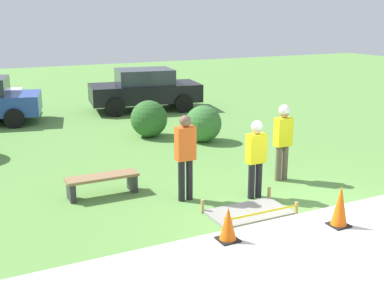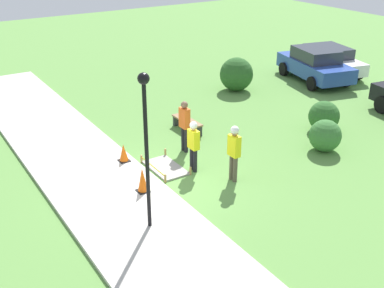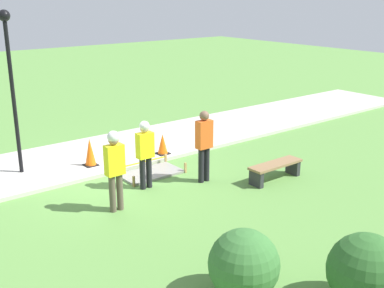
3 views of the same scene
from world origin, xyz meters
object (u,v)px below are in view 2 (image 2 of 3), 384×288
Objects in this scene: parked_car_white at (327,60)px; lamppost_near at (146,131)px; park_bench at (187,123)px; worker_supervisor at (234,148)px; bystander_in_orange_shirt at (185,123)px; parked_car_blue at (315,64)px; worker_assistant at (193,142)px; traffic_cone_near_patch at (124,153)px; traffic_cone_far_patch at (142,180)px.

lamppost_near is at bearing -49.42° from parked_car_white.
park_bench is 0.86× the size of worker_supervisor.
lamppost_near is at bearing -40.62° from park_bench.
parked_car_blue is at bearing 109.64° from bystander_in_orange_shirt.
lamppost_near reaches higher than bystander_in_orange_shirt.
parked_car_white is at bearing 109.49° from bystander_in_orange_shirt.
parked_car_white is at bearing 103.66° from park_bench.
bystander_in_orange_shirt reaches higher than worker_assistant.
traffic_cone_near_patch is at bearing -69.04° from park_bench.
park_bench is 0.92× the size of worker_assistant.
worker_supervisor is at bearing 74.80° from traffic_cone_far_patch.
traffic_cone_far_patch is 0.17× the size of parked_car_white.
worker_assistant is 0.36× the size of parked_car_blue.
traffic_cone_far_patch is at bearing -105.20° from worker_supervisor.
worker_assistant is 0.37× the size of parked_car_white.
parked_car_blue is at bearing 105.14° from traffic_cone_near_patch.
parked_car_white is (-7.37, 14.26, -1.96)m from lamppost_near.
worker_assistant reaches higher than traffic_cone_far_patch.
traffic_cone_near_patch is 2.11m from traffic_cone_far_patch.
traffic_cone_near_patch is 0.32× the size of bystander_in_orange_shirt.
worker_supervisor is 2.56m from bystander_in_orange_shirt.
lamppost_near is (3.45, -3.20, 1.70)m from bystander_in_orange_shirt.
worker_assistant is 3.82m from lamppost_near.
parked_car_blue reaches higher than traffic_cone_far_patch.
parked_car_blue is at bearing 122.17° from worker_supervisor.
worker_supervisor is (4.03, -0.88, 0.76)m from park_bench.
worker_supervisor is 0.40× the size of parked_car_white.
parked_car_white is (-0.44, 1.33, -0.06)m from parked_car_blue.
worker_supervisor is at bearing 3.31° from bystander_in_orange_shirt.
worker_assistant is 0.41× the size of lamppost_near.
bystander_in_orange_shirt is (-1.82, 2.55, 0.56)m from traffic_cone_far_patch.
lamppost_near is 14.79m from parked_car_blue.
traffic_cone_near_patch is 2.39m from worker_assistant.
traffic_cone_far_patch is 4.87m from park_bench.
parked_car_blue is at bearing 113.32° from traffic_cone_far_patch.
park_bench is 0.85× the size of bystander_in_orange_shirt.
traffic_cone_near_patch is 0.13× the size of parked_car_white.
parked_car_white is at bearing 112.85° from traffic_cone_far_patch.
worker_assistant is at bearing -52.22° from parked_car_white.
traffic_cone_far_patch is 0.49× the size of park_bench.
parked_car_white is (-2.44, 10.03, 0.46)m from park_bench.
worker_assistant reaches higher than park_bench.
worker_supervisor reaches higher than parked_car_blue.
parked_car_blue is (-6.03, 9.58, -0.24)m from worker_supervisor.
traffic_cone_far_patch is at bearing -53.63° from parked_car_blue.
park_bench is (-3.30, 3.58, -0.16)m from traffic_cone_far_patch.
lamppost_near is 0.88× the size of parked_car_blue.
traffic_cone_far_patch is at bearing -47.35° from park_bench.
parked_car_white reaches higher than park_bench.
worker_assistant is at bearing 127.91° from lamppost_near.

